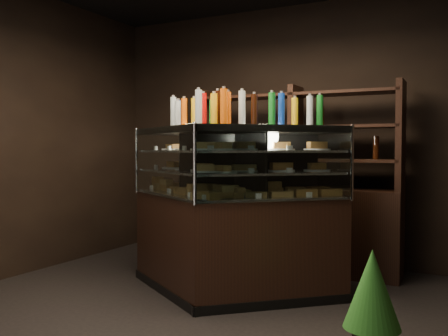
{
  "coord_description": "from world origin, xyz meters",
  "views": [
    {
      "loc": [
        1.78,
        -3.11,
        1.32
      ],
      "look_at": [
        -0.2,
        0.72,
        1.16
      ],
      "focal_mm": 40.0,
      "sensor_mm": 36.0,
      "label": 1
    }
  ],
  "objects": [
    {
      "name": "display_case",
      "position": [
        -0.25,
        0.91,
        0.51
      ],
      "size": [
        2.19,
        1.46,
        1.53
      ],
      "rotation": [
        0.0,
        0.0,
        0.07
      ],
      "color": "black",
      "rests_on": "ground"
    },
    {
      "name": "room_shell",
      "position": [
        0.0,
        0.0,
        1.94
      ],
      "size": [
        5.02,
        5.02,
        3.01
      ],
      "color": "black",
      "rests_on": "ground"
    },
    {
      "name": "bottles_top",
      "position": [
        -0.25,
        0.91,
        1.66
      ],
      "size": [
        1.61,
        0.83,
        0.3
      ],
      "color": "black",
      "rests_on": "display_case"
    },
    {
      "name": "potted_conifer",
      "position": [
        1.18,
        0.1,
        0.44
      ],
      "size": [
        0.36,
        0.36,
        0.78
      ],
      "rotation": [
        0.0,
        0.0,
        0.05
      ],
      "color": "black",
      "rests_on": "ground"
    },
    {
      "name": "food_display",
      "position": [
        -0.25,
        0.9,
        1.15
      ],
      "size": [
        1.79,
        0.97,
        0.47
      ],
      "color": "#C78C47",
      "rests_on": "display_case"
    },
    {
      "name": "back_shelving",
      "position": [
        -0.01,
        2.05,
        0.61
      ],
      "size": [
        2.24,
        0.46,
        2.0
      ],
      "rotation": [
        0.0,
        0.0,
        0.02
      ],
      "color": "black",
      "rests_on": "ground"
    },
    {
      "name": "ground",
      "position": [
        0.0,
        0.0,
        0.0
      ],
      "size": [
        5.0,
        5.0,
        0.0
      ],
      "primitive_type": "plane",
      "color": "black",
      "rests_on": "ground"
    }
  ]
}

